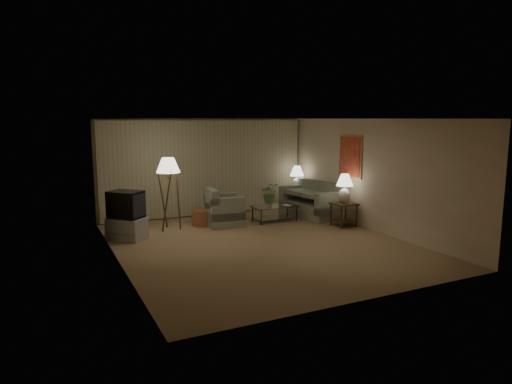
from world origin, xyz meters
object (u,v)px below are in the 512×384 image
at_px(side_table_near, 344,210).
at_px(table_lamp_near, 345,186).
at_px(coffee_table, 275,211).
at_px(vase, 270,203).
at_px(side_table_far, 297,197).
at_px(ottoman, 204,217).
at_px(table_lamp_far, 297,176).
at_px(armchair, 224,211).
at_px(floor_lamp, 169,192).
at_px(crt_tv, 126,204).
at_px(sofa, 310,203).
at_px(tv_cabinet, 127,229).

relative_size(side_table_near, table_lamp_near, 0.82).
relative_size(coffee_table, vase, 7.28).
xyz_separation_m(side_table_far, ottoman, (-3.16, -0.64, -0.19)).
distance_m(table_lamp_far, coffee_table, 1.86).
relative_size(side_table_far, table_lamp_near, 0.82).
xyz_separation_m(armchair, vase, (1.24, -0.15, 0.11)).
height_order(table_lamp_far, ottoman, table_lamp_far).
relative_size(armchair, floor_lamp, 0.61).
bearing_deg(vase, floor_lamp, 173.06).
relative_size(side_table_near, crt_tv, 0.69).
bearing_deg(side_table_near, floor_lamp, 158.97).
height_order(table_lamp_near, vase, table_lamp_near).
bearing_deg(vase, side_table_far, 36.20).
bearing_deg(crt_tv, floor_lamp, 70.31).
bearing_deg(sofa, ottoman, -103.95).
relative_size(side_table_near, ottoman, 1.00).
relative_size(table_lamp_near, ottoman, 1.23).
distance_m(coffee_table, crt_tv, 3.92).
relative_size(side_table_far, floor_lamp, 0.34).
xyz_separation_m(crt_tv, vase, (3.73, 0.18, -0.31)).
xyz_separation_m(sofa, armchair, (-2.55, 0.05, -0.00)).
xyz_separation_m(floor_lamp, vase, (2.61, -0.32, -0.43)).
relative_size(sofa, table_lamp_near, 2.68).
distance_m(coffee_table, floor_lamp, 2.85).
height_order(sofa, tv_cabinet, sofa).
bearing_deg(table_lamp_near, tv_cabinet, 168.35).
bearing_deg(side_table_far, crt_tv, -166.45).
xyz_separation_m(side_table_near, ottoman, (-3.16, 1.69, -0.21)).
bearing_deg(side_table_near, crt_tv, 168.35).
bearing_deg(vase, side_table_near, -40.41).
bearing_deg(armchair, ottoman, 63.62).
bearing_deg(floor_lamp, ottoman, 7.43).
relative_size(side_table_near, coffee_table, 0.50).
bearing_deg(floor_lamp, armchair, -6.86).
xyz_separation_m(sofa, vase, (-1.32, -0.10, 0.11)).
distance_m(sofa, ottoman, 3.04).
bearing_deg(vase, armchair, 172.96).
height_order(side_table_far, coffee_table, side_table_far).
bearing_deg(crt_tv, side_table_near, 34.82).
relative_size(sofa, coffee_table, 1.65).
height_order(table_lamp_far, vase, table_lamp_far).
xyz_separation_m(table_lamp_far, tv_cabinet, (-5.20, -1.25, -0.78)).
bearing_deg(sofa, side_table_near, -1.21).
bearing_deg(coffee_table, ottoman, 166.65).
bearing_deg(ottoman, side_table_near, -28.09).
relative_size(sofa, vase, 12.00).
bearing_deg(sofa, table_lamp_far, 163.70).
relative_size(tv_cabinet, ottoman, 1.57).
relative_size(armchair, side_table_far, 1.80).
bearing_deg(vase, sofa, 4.34).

